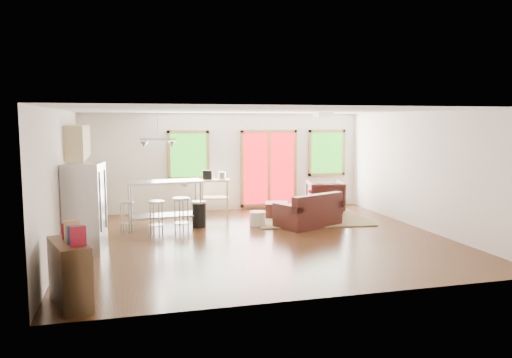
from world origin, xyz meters
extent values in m
cube|color=#321B0C|center=(0.00, 0.00, -0.01)|extent=(7.50, 7.00, 0.02)
cube|color=white|center=(0.00, 0.00, 2.61)|extent=(7.50, 7.00, 0.02)
cube|color=silver|center=(0.00, 3.51, 1.30)|extent=(7.50, 0.02, 2.60)
cube|color=silver|center=(-3.76, 0.00, 1.30)|extent=(0.02, 7.00, 2.60)
cube|color=silver|center=(3.76, 0.00, 1.30)|extent=(0.02, 7.00, 2.60)
cube|color=silver|center=(0.00, -3.51, 1.30)|extent=(7.50, 0.02, 2.60)
cube|color=#1D6213|center=(-1.00, 3.46, 1.50)|extent=(0.94, 0.02, 1.14)
cube|color=olive|center=(-1.00, 3.46, 2.11)|extent=(1.10, 0.05, 0.08)
cube|color=olive|center=(-1.00, 3.46, 0.89)|extent=(1.10, 0.05, 0.08)
cube|color=olive|center=(-1.51, 3.46, 1.50)|extent=(0.08, 0.05, 1.30)
cube|color=olive|center=(-0.49, 3.46, 1.50)|extent=(0.08, 0.05, 1.30)
cube|color=red|center=(1.20, 3.46, 1.10)|extent=(1.44, 0.02, 1.94)
cube|color=olive|center=(1.20, 3.46, 2.11)|extent=(1.60, 0.05, 0.08)
cube|color=olive|center=(1.20, 3.46, 0.09)|extent=(1.60, 0.05, 0.08)
cube|color=olive|center=(0.44, 3.46, 1.10)|extent=(0.08, 0.05, 2.10)
cube|color=olive|center=(1.96, 3.46, 1.10)|extent=(0.08, 0.05, 2.10)
cube|color=olive|center=(1.20, 3.46, 1.10)|extent=(0.08, 0.05, 1.94)
cube|color=#1D6213|center=(2.90, 3.46, 1.50)|extent=(0.94, 0.02, 1.14)
cube|color=olive|center=(2.90, 3.46, 2.11)|extent=(1.10, 0.05, 0.08)
cube|color=olive|center=(2.90, 3.46, 0.89)|extent=(1.10, 0.05, 0.08)
cube|color=olive|center=(2.39, 3.46, 1.50)|extent=(0.08, 0.05, 1.30)
cube|color=olive|center=(3.41, 3.46, 1.50)|extent=(0.08, 0.05, 1.30)
cube|color=#435F3C|center=(1.72, 1.69, 0.01)|extent=(2.95, 2.41, 0.03)
cube|color=black|center=(1.40, 0.97, 0.20)|extent=(1.65, 1.33, 0.40)
cube|color=black|center=(1.53, 0.68, 0.59)|extent=(1.39, 0.76, 0.36)
cube|color=black|center=(0.84, 0.71, 0.48)|extent=(0.51, 0.82, 0.15)
cube|color=black|center=(1.97, 1.22, 0.48)|extent=(0.51, 0.82, 0.15)
cube|color=black|center=(1.10, 0.88, 0.46)|extent=(0.76, 0.72, 0.12)
cube|color=black|center=(1.67, 1.14, 0.46)|extent=(0.76, 0.72, 0.12)
cube|color=#322212|center=(1.95, 1.86, 0.34)|extent=(0.90, 0.56, 0.04)
cube|color=#322212|center=(1.58, 1.65, 0.16)|extent=(0.05, 0.05, 0.32)
cube|color=#322212|center=(2.33, 1.67, 0.16)|extent=(0.05, 0.05, 0.32)
cube|color=#322212|center=(1.58, 2.04, 0.16)|extent=(0.05, 0.05, 0.32)
cube|color=#322212|center=(2.32, 2.06, 0.16)|extent=(0.05, 0.05, 0.32)
imported|color=black|center=(2.43, 2.43, 0.46)|extent=(1.04, 1.00, 0.92)
cube|color=black|center=(1.02, 2.13, 0.18)|extent=(0.69, 0.69, 0.37)
cylinder|color=beige|center=(0.30, 1.29, 0.16)|extent=(0.45, 0.45, 0.33)
imported|color=silver|center=(1.85, 2.01, 0.48)|extent=(0.18, 0.19, 0.17)
sphere|color=red|center=(1.87, 2.03, 0.62)|extent=(0.07, 0.07, 0.06)
sphere|color=red|center=(1.82, 1.99, 0.64)|extent=(0.07, 0.07, 0.06)
sphere|color=red|center=(1.85, 2.04, 0.66)|extent=(0.07, 0.07, 0.06)
imported|color=maroon|center=(2.04, 1.68, 0.55)|extent=(0.22, 0.07, 0.29)
cube|color=tan|center=(-3.45, 1.70, 0.45)|extent=(0.60, 2.20, 0.90)
cube|color=black|center=(-3.45, 1.70, 0.92)|extent=(0.64, 2.24, 0.04)
cube|color=tan|center=(-3.57, 1.70, 1.95)|extent=(0.36, 2.20, 0.70)
cylinder|color=#B7BABC|center=(-3.45, 1.20, 1.03)|extent=(0.12, 0.12, 0.18)
cube|color=black|center=(-3.45, 2.10, 1.04)|extent=(0.22, 0.18, 0.20)
cube|color=#B7BABC|center=(-3.35, -0.14, 0.82)|extent=(0.76, 0.75, 1.64)
cube|color=gray|center=(-3.04, -0.20, 0.82)|extent=(0.13, 0.59, 1.60)
cylinder|color=gray|center=(-3.06, -0.40, 0.95)|extent=(0.03, 0.03, 1.09)
cylinder|color=gray|center=(-2.98, 0.00, 0.95)|extent=(0.03, 0.03, 1.09)
cube|color=#B7BABC|center=(-1.77, 1.61, 1.04)|extent=(1.73, 0.81, 0.04)
cube|color=gray|center=(-1.77, 1.61, 0.28)|extent=(1.61, 0.71, 0.03)
cylinder|color=gray|center=(-2.51, 1.29, 0.51)|extent=(0.05, 0.05, 1.02)
cylinder|color=gray|center=(-0.99, 1.42, 0.51)|extent=(0.05, 0.05, 1.02)
cylinder|color=gray|center=(-2.55, 1.80, 0.51)|extent=(0.05, 0.05, 1.02)
cylinder|color=gray|center=(-1.04, 1.93, 0.51)|extent=(0.05, 0.05, 1.02)
imported|color=white|center=(-1.36, 1.35, 1.02)|extent=(0.16, 0.14, 0.14)
cylinder|color=#B7BABC|center=(-2.62, 1.27, 0.67)|extent=(0.41, 0.41, 0.04)
cylinder|color=gray|center=(-2.51, 1.32, 0.33)|extent=(0.03, 0.03, 0.65)
cylinder|color=gray|center=(-2.68, 1.38, 0.33)|extent=(0.03, 0.03, 0.65)
cylinder|color=gray|center=(-2.74, 1.21, 0.33)|extent=(0.03, 0.03, 0.65)
cylinder|color=gray|center=(-2.57, 1.16, 0.33)|extent=(0.03, 0.03, 0.65)
cylinder|color=gray|center=(-2.62, 1.27, 0.21)|extent=(0.37, 0.37, 0.01)
cylinder|color=#B7BABC|center=(-2.01, 0.86, 0.72)|extent=(0.46, 0.46, 0.04)
cylinder|color=gray|center=(-1.89, 0.91, 0.35)|extent=(0.03, 0.03, 0.70)
cylinder|color=gray|center=(-2.06, 0.99, 0.35)|extent=(0.03, 0.03, 0.70)
cylinder|color=gray|center=(-2.14, 0.82, 0.35)|extent=(0.03, 0.03, 0.70)
cylinder|color=gray|center=(-1.97, 0.74, 0.35)|extent=(0.03, 0.03, 0.70)
cylinder|color=gray|center=(-2.01, 0.86, 0.23)|extent=(0.42, 0.42, 0.02)
cylinder|color=#B7BABC|center=(-1.49, 0.88, 0.76)|extent=(0.49, 0.49, 0.04)
cylinder|color=gray|center=(-1.44, 1.01, 0.37)|extent=(0.03, 0.03, 0.74)
cylinder|color=gray|center=(-1.62, 0.93, 0.37)|extent=(0.03, 0.03, 0.74)
cylinder|color=gray|center=(-1.54, 0.75, 0.37)|extent=(0.03, 0.03, 0.74)
cylinder|color=gray|center=(-1.35, 0.83, 0.37)|extent=(0.03, 0.03, 0.74)
cylinder|color=gray|center=(-1.49, 0.88, 0.24)|extent=(0.45, 0.45, 0.02)
cylinder|color=black|center=(-1.02, 1.46, 0.28)|extent=(0.39, 0.39, 0.56)
cylinder|color=#B7BABC|center=(-1.02, 1.46, 0.57)|extent=(0.40, 0.40, 0.05)
cube|color=tan|center=(-0.39, 2.98, 0.88)|extent=(0.83, 0.63, 0.04)
cube|color=tan|center=(-0.39, 2.98, 0.42)|extent=(0.78, 0.59, 0.03)
cube|color=tan|center=(-0.74, 2.86, 0.44)|extent=(0.05, 0.05, 0.89)
cube|color=tan|center=(-0.12, 2.72, 0.44)|extent=(0.05, 0.05, 0.89)
cube|color=tan|center=(-0.66, 3.23, 0.44)|extent=(0.05, 0.05, 0.89)
cube|color=tan|center=(-0.04, 3.09, 0.44)|extent=(0.05, 0.05, 0.89)
cube|color=black|center=(-0.57, 3.02, 1.02)|extent=(0.27, 0.26, 0.23)
cylinder|color=#B7BABC|center=(-0.20, 2.94, 1.00)|extent=(0.20, 0.20, 0.19)
cube|color=#322212|center=(-3.35, -2.91, 0.42)|extent=(0.64, 1.02, 0.85)
cube|color=maroon|center=(-3.20, -3.20, 0.98)|extent=(0.20, 0.11, 0.25)
cube|color=navy|center=(-3.25, -3.05, 0.97)|extent=(0.20, 0.11, 0.23)
cube|color=tan|center=(-3.30, -2.89, 0.99)|extent=(0.20, 0.11, 0.28)
cube|color=maroon|center=(-3.35, -2.74, 0.96)|extent=(0.20, 0.11, 0.21)
cube|color=white|center=(1.60, 0.60, 2.53)|extent=(0.35, 0.35, 0.12)
cylinder|color=gray|center=(-1.90, 1.50, 2.30)|extent=(0.02, 0.02, 0.60)
cube|color=gray|center=(-1.90, 1.50, 2.00)|extent=(0.80, 0.04, 0.03)
cone|color=#B7BABC|center=(-2.20, 1.50, 1.88)|extent=(0.18, 0.18, 0.14)
cone|color=#B7BABC|center=(-1.60, 1.50, 1.88)|extent=(0.18, 0.18, 0.14)
camera|label=1|loc=(-2.61, -9.60, 2.40)|focal=35.00mm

